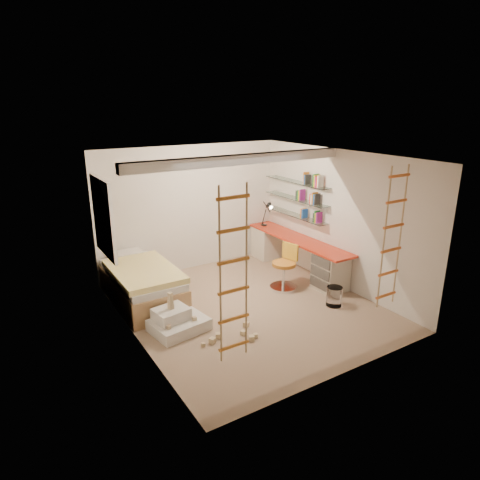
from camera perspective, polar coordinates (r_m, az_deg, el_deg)
floor at (r=7.54m, az=1.21°, el=-8.95°), size 4.50×4.50×0.00m
ceiling_beam at (r=7.03m, az=0.00°, el=10.68°), size 4.00×0.18×0.16m
window_frame at (r=7.57m, az=-17.76°, el=2.85°), size 0.06×1.15×1.35m
window_blind at (r=7.58m, az=-17.47°, el=2.90°), size 0.02×1.00×1.20m
rope_ladder_left at (r=4.91m, az=-0.87°, el=-4.80°), size 0.41×0.04×2.13m
rope_ladder_right at (r=6.62m, az=19.64°, el=0.23°), size 0.41×0.04×2.13m
waste_bin at (r=7.71m, az=12.45°, el=-7.34°), size 0.28×0.28×0.35m
desk at (r=8.96m, az=7.49°, el=-1.81°), size 0.56×2.80×0.75m
shelves at (r=8.95m, az=7.46°, el=5.48°), size 0.25×1.80×0.71m
bed at (r=7.84m, az=-12.94°, el=-5.69°), size 1.02×2.00×0.69m
task_lamp at (r=9.45m, az=3.80°, el=4.00°), size 0.14×0.36×0.57m
swivel_chair at (r=8.17m, az=5.96°, el=-4.35°), size 0.63×0.63×0.87m
play_platform at (r=6.85m, az=-8.42°, el=-10.75°), size 0.92×0.76×0.37m
toy_blocks at (r=6.66m, az=-4.42°, el=-10.99°), size 1.26×1.04×0.64m
books at (r=8.92m, az=7.50°, el=6.36°), size 0.14×0.64×0.92m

